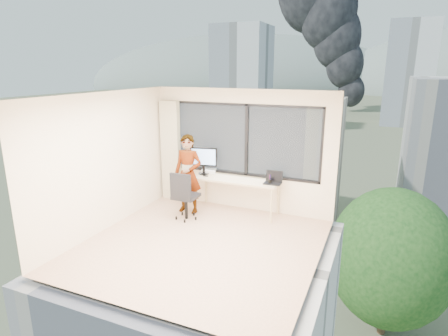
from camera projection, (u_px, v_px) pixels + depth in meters
The scene contains 24 objects.
floor at pixel (202, 244), 6.58m from camera, with size 4.00×4.00×0.01m, color #DAB18E.
ceiling at pixel (199, 95), 5.90m from camera, with size 4.00×4.00×0.01m, color white.
wall_front at pixel (125, 216), 4.47m from camera, with size 4.00×0.01×2.60m, color #F5E1BD.
wall_left at pixel (106, 162), 7.00m from camera, with size 0.01×4.00×2.60m, color #F5E1BD.
wall_right at pixel (322, 189), 5.47m from camera, with size 0.01×4.00×2.60m, color #F5E1BD.
window_wall at pixel (245, 140), 7.93m from camera, with size 3.30×0.16×1.55m, color black, non-canonical shape.
curtain at pixel (171, 151), 8.60m from camera, with size 0.45×0.14×2.30m, color #C3B399.
desk at pixel (236, 195), 7.95m from camera, with size 1.80×0.60×0.75m, color #C4B684.
chair at pixel (186, 195), 7.56m from camera, with size 0.53×0.53×1.04m, color black, non-canonical shape.
person at pixel (188, 174), 7.87m from camera, with size 0.61×0.40×1.69m, color #2D2D33.
monitor at pixel (204, 161), 8.14m from camera, with size 0.60×0.13×0.60m, color black, non-canonical shape.
game_console at pixel (209, 171), 8.31m from camera, with size 0.30×0.25×0.07m, color white.
laptop at pixel (273, 178), 7.49m from camera, with size 0.35×0.37×0.22m, color black, non-canonical shape.
cellphone at pixel (206, 176), 8.04m from camera, with size 0.11×0.05×0.01m, color black.
pen_cup at pixel (270, 181), 7.51m from camera, with size 0.07×0.07×0.09m, color black.
handbag at pixel (276, 176), 7.74m from camera, with size 0.24×0.12×0.19m, color #0C4B3D.
exterior_ground at pixel (374, 123), 116.57m from camera, with size 400.00×400.00×0.04m, color #515B3D.
near_bldg_a at pixel (255, 167), 38.44m from camera, with size 16.00×12.00×14.00m, color beige.
far_tower_a at pixel (242, 78), 104.12m from camera, with size 14.00×14.00×28.00m, color silver.
far_tower_b at pixel (409, 74), 109.57m from camera, with size 13.00×13.00×30.00m, color silver.
far_tower_d at pixel (233, 81), 163.19m from camera, with size 16.00×14.00×22.00m, color silver.
hill_a at pixel (242, 86), 339.62m from camera, with size 288.00×216.00×90.00m, color slate.
tree_a at pixel (156, 211), 34.81m from camera, with size 7.00×7.00×8.00m, color #174316, non-canonical shape.
tree_b at pixel (389, 272), 23.50m from camera, with size 7.60×7.60×9.00m, color #174316, non-canonical shape.
Camera 1 is at (2.74, -5.35, 3.03)m, focal length 29.86 mm.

